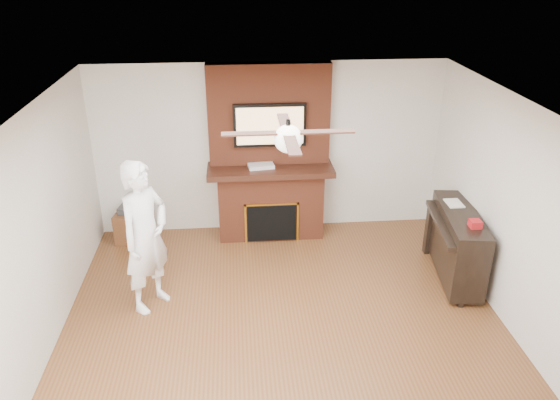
{
  "coord_description": "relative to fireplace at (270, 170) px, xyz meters",
  "views": [
    {
      "loc": [
        -0.48,
        -4.7,
        3.91
      ],
      "look_at": [
        0.0,
        0.9,
        1.29
      ],
      "focal_mm": 35.0,
      "sensor_mm": 36.0,
      "label": 1
    }
  ],
  "objects": [
    {
      "name": "ceiling_fan",
      "position": [
        -0.0,
        -2.55,
        1.34
      ],
      "size": [
        1.21,
        1.21,
        0.31
      ],
      "color": "black",
      "rests_on": "room_shell"
    },
    {
      "name": "side_table",
      "position": [
        -1.99,
        -0.07,
        -0.75
      ],
      "size": [
        0.54,
        0.54,
        0.54
      ],
      "rotation": [
        0.0,
        0.0,
        -0.17
      ],
      "color": "#512C17",
      "rests_on": "ground"
    },
    {
      "name": "candle_cream",
      "position": [
        0.07,
        -0.17,
        -0.94
      ],
      "size": [
        0.09,
        0.09,
        0.11
      ],
      "primitive_type": "cylinder",
      "color": "beige",
      "rests_on": "ground"
    },
    {
      "name": "person",
      "position": [
        -1.54,
        -1.71,
        -0.08
      ],
      "size": [
        0.76,
        0.81,
        1.83
      ],
      "primitive_type": "imported",
      "rotation": [
        0.0,
        0.0,
        0.95
      ],
      "color": "white",
      "rests_on": "ground"
    },
    {
      "name": "room_shell",
      "position": [
        0.0,
        -2.55,
        0.25
      ],
      "size": [
        5.36,
        5.86,
        2.86
      ],
      "color": "#573319",
      "rests_on": "ground"
    },
    {
      "name": "tv",
      "position": [
        0.0,
        -0.05,
        0.68
      ],
      "size": [
        1.0,
        0.08,
        0.6
      ],
      "color": "black",
      "rests_on": "fireplace"
    },
    {
      "name": "candle_blue",
      "position": [
        0.2,
        -0.2,
        -0.96
      ],
      "size": [
        0.06,
        0.06,
        0.08
      ],
      "primitive_type": "cylinder",
      "color": "#3A66AE",
      "rests_on": "ground"
    },
    {
      "name": "piano",
      "position": [
        2.28,
        -1.43,
        -0.5
      ],
      "size": [
        0.7,
        1.45,
        1.01
      ],
      "rotation": [
        0.0,
        0.0,
        -0.14
      ],
      "color": "black",
      "rests_on": "ground"
    },
    {
      "name": "candle_blue_extra",
      "position": [
        -0.2,
        -0.2,
        -0.96
      ],
      "size": [
        0.06,
        0.06,
        0.08
      ],
      "primitive_type": "cylinder",
      "color": "#3BB176",
      "rests_on": "ground"
    },
    {
      "name": "candle_green",
      "position": [
        -0.05,
        -0.17,
        -0.95
      ],
      "size": [
        0.07,
        0.07,
        0.1
      ],
      "primitive_type": "cylinder",
      "color": "#578E38",
      "rests_on": "ground"
    },
    {
      "name": "cable_box",
      "position": [
        -0.13,
        -0.1,
        0.11
      ],
      "size": [
        0.38,
        0.25,
        0.05
      ],
      "primitive_type": "cube",
      "rotation": [
        0.0,
        0.0,
        0.13
      ],
      "color": "silver",
      "rests_on": "fireplace"
    },
    {
      "name": "fireplace",
      "position": [
        0.0,
        0.0,
        0.0
      ],
      "size": [
        1.78,
        0.64,
        2.5
      ],
      "color": "brown",
      "rests_on": "ground"
    },
    {
      "name": "candle_orange",
      "position": [
        -0.07,
        -0.19,
        -0.94
      ],
      "size": [
        0.07,
        0.07,
        0.12
      ],
      "primitive_type": "cylinder",
      "color": "orange",
      "rests_on": "ground"
    }
  ]
}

